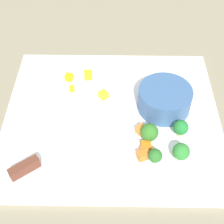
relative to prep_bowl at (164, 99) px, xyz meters
name	(u,v)px	position (x,y,z in m)	size (l,w,h in m)	color
ground_plane	(112,119)	(0.11, 0.02, -0.04)	(4.00, 4.00, 0.00)	gray
cutting_board	(112,117)	(0.11, 0.02, -0.03)	(0.43, 0.38, 0.01)	white
prep_bowl	(164,99)	(0.00, 0.00, 0.00)	(0.11, 0.11, 0.05)	#395B8B
chef_knife	(58,151)	(0.20, 0.12, -0.02)	(0.25, 0.19, 0.02)	silver
carrot_dice_0	(141,130)	(0.05, 0.07, -0.02)	(0.02, 0.02, 0.02)	orange
carrot_dice_1	(146,146)	(0.04, 0.10, -0.02)	(0.02, 0.02, 0.01)	orange
carrot_dice_2	(144,151)	(0.05, 0.12, -0.02)	(0.01, 0.01, 0.01)	orange
carrot_dice_3	(142,155)	(0.05, 0.13, -0.02)	(0.02, 0.02, 0.02)	orange
pepper_dice_0	(72,89)	(0.19, -0.05, -0.02)	(0.01, 0.01, 0.01)	yellow
pepper_dice_1	(69,77)	(0.20, -0.08, -0.02)	(0.02, 0.01, 0.01)	yellow
pepper_dice_2	(88,75)	(0.16, -0.09, -0.02)	(0.02, 0.02, 0.02)	yellow
pepper_dice_3	(103,95)	(0.12, -0.03, -0.02)	(0.02, 0.02, 0.01)	yellow
broccoli_floret_0	(181,128)	(-0.02, 0.07, 0.00)	(0.03, 0.03, 0.04)	#95AF58
broccoli_floret_1	(149,132)	(0.03, 0.08, 0.00)	(0.03, 0.03, 0.04)	#86B762
broccoli_floret_2	(155,156)	(0.03, 0.13, -0.01)	(0.03, 0.03, 0.03)	#8DAC6C
broccoli_floret_3	(181,152)	(-0.02, 0.13, 0.00)	(0.03, 0.03, 0.04)	#8CAC5A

